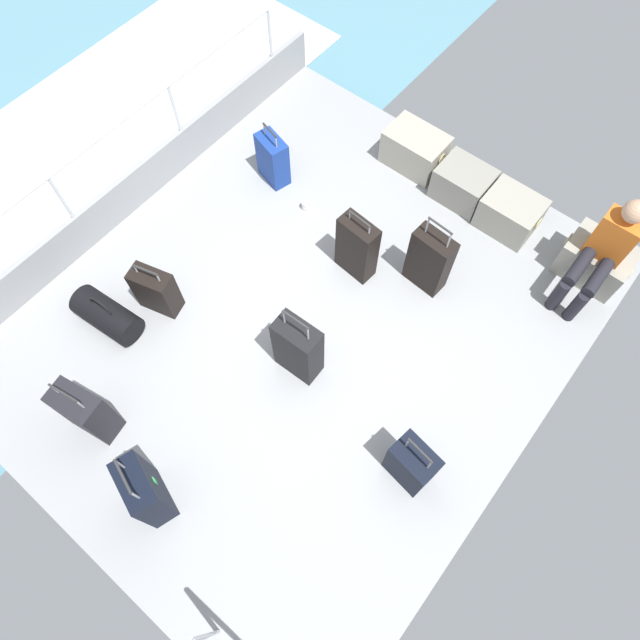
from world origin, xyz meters
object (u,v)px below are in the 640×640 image
Objects in this scene: suitcase_1 at (429,261)px; suitcase_6 at (145,491)px; paper_cup at (306,205)px; suitcase_4 at (412,464)px; cargo_crate_1 at (463,184)px; suitcase_2 at (86,412)px; cargo_crate_2 at (510,213)px; cargo_crate_0 at (415,149)px; suitcase_3 at (156,291)px; suitcase_7 at (357,248)px; duffel_bag at (107,315)px; cargo_crate_3 at (595,261)px; suitcase_5 at (298,348)px; suitcase_0 at (273,159)px; passenger_seated at (604,251)px.

suitcase_1 is 0.98× the size of suitcase_6.
suitcase_4 is at bearing -32.99° from paper_cup.
cargo_crate_1 reaches higher than paper_cup.
suitcase_1 is at bearing 65.13° from suitcase_2.
suitcase_4 is (0.65, -2.63, 0.07)m from cargo_crate_2.
paper_cup is (-0.50, -1.19, -0.15)m from cargo_crate_0.
cargo_crate_2 is 3.47m from suitcase_3.
suitcase_1 is (0.29, -1.07, 0.16)m from cargo_crate_1.
suitcase_7 is 1.21× the size of duffel_bag.
paper_cup is (-1.69, -1.11, -0.14)m from cargo_crate_2.
suitcase_6 is 1.14× the size of suitcase_7.
suitcase_5 is at bearing -121.64° from cargo_crate_3.
cargo_crate_3 is 0.79× the size of suitcase_7.
suitcase_6 is at bearing -99.44° from suitcase_1.
suitcase_0 is (-1.65, -1.02, 0.08)m from cargo_crate_1.
cargo_crate_3 is at bearing 58.36° from suitcase_5.
suitcase_4 is at bearing -59.62° from suitcase_1.
suitcase_2 is (-2.52, -3.97, 0.11)m from cargo_crate_3.
cargo_crate_3 is (2.09, -0.06, -0.00)m from cargo_crate_0.
passenger_seated reaches higher than suitcase_7.
suitcase_5 is at bearing 172.84° from suitcase_4.
paper_cup is (0.52, -0.11, -0.22)m from suitcase_0.
cargo_crate_3 is 6.32× the size of paper_cup.
cargo_crate_0 is 1.05× the size of suitcase_3.
suitcase_3 is at bearing 134.62° from suitcase_6.
suitcase_0 is at bearing -161.80° from cargo_crate_3.
cargo_crate_1 is 0.80× the size of suitcase_4.
suitcase_3 reaches higher than cargo_crate_2.
cargo_crate_3 is 1.60m from suitcase_1.
cargo_crate_2 is at bearing 54.26° from suitcase_3.
suitcase_3 is (-1.75, -1.76, -0.09)m from suitcase_1.
cargo_crate_3 is 0.69× the size of suitcase_6.
suitcase_3 reaches higher than cargo_crate_3.
suitcase_5 is (0.98, 1.48, 0.05)m from suitcase_2.
suitcase_3 is (0.19, -1.81, -0.01)m from suitcase_0.
suitcase_2 is (-1.06, -3.97, 0.12)m from cargo_crate_1.
suitcase_1 is at bearing 45.16° from suitcase_3.
suitcase_4 is at bearing 30.15° from suitcase_2.
suitcase_6 is at bearing -95.04° from suitcase_5.
suitcase_7 is 7.95× the size of paper_cup.
suitcase_7 is (-1.77, -1.38, 0.15)m from cargo_crate_3.
suitcase_0 is 1.08× the size of suitcase_3.
suitcase_4 is at bearing -95.32° from cargo_crate_3.
suitcase_2 reaches higher than suitcase_4.
suitcase_2 is 1.78m from suitcase_5.
suitcase_1 reaches higher than cargo_crate_1.
suitcase_7 is at bearing -16.64° from paper_cup.
cargo_crate_3 is 0.71× the size of suitcase_1.
duffel_bag reaches higher than cargo_crate_3.
cargo_crate_2 is at bearing -1.79° from cargo_crate_1.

